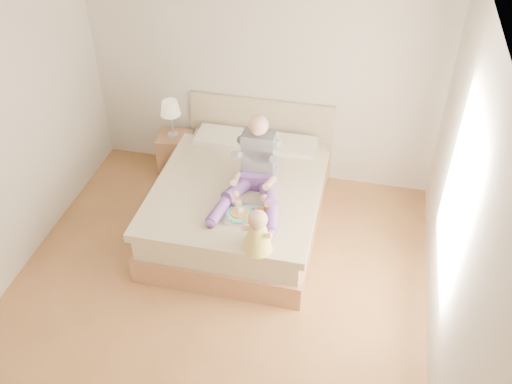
% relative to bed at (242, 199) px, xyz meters
% --- Properties ---
extents(room, '(4.02, 4.22, 2.71)m').
position_rel_bed_xyz_m(room, '(0.08, -1.08, 1.19)').
color(room, brown).
rests_on(room, ground).
extents(bed, '(1.70, 2.18, 1.00)m').
position_rel_bed_xyz_m(bed, '(0.00, 0.00, 0.00)').
color(bed, '#8D6042').
rests_on(bed, ground).
extents(nightstand, '(0.44, 0.41, 0.49)m').
position_rel_bed_xyz_m(nightstand, '(-1.02, 0.77, -0.07)').
color(nightstand, '#8D6042').
rests_on(nightstand, ground).
extents(lamp, '(0.23, 0.23, 0.48)m').
position_rel_bed_xyz_m(lamp, '(-1.03, 0.75, 0.54)').
color(lamp, silver).
rests_on(lamp, nightstand).
extents(adult, '(0.69, 0.97, 0.81)m').
position_rel_bed_xyz_m(adult, '(0.19, -0.19, 0.53)').
color(adult, '#5C3687').
rests_on(adult, bed).
extents(tray, '(0.46, 0.37, 0.12)m').
position_rel_bed_xyz_m(tray, '(0.22, -0.60, 0.32)').
color(tray, silver).
rests_on(tray, bed).
extents(baby, '(0.29, 0.40, 0.44)m').
position_rel_bed_xyz_m(baby, '(0.41, -1.01, 0.47)').
color(baby, '#FFE650').
rests_on(baby, bed).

